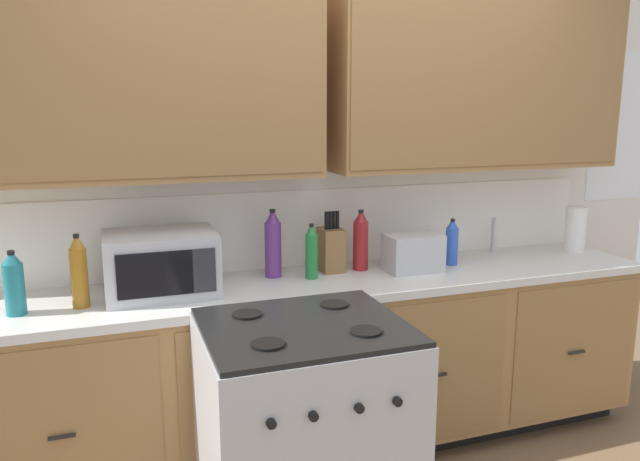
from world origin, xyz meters
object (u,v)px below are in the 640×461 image
stove_range (305,439)px  bottle_red (361,241)px  bottle_teal (14,284)px  paper_towel_roll (575,229)px  bottle_green (311,252)px  knife_block (331,249)px  bottle_blue (452,242)px  toaster (413,253)px  bottle_violet (273,244)px  microwave (161,263)px  bottle_amber (79,272)px

stove_range → bottle_red: bottle_red is taller
stove_range → bottle_teal: (-1.03, 0.56, 0.57)m
paper_towel_roll → bottle_green: size_ratio=0.95×
stove_range → knife_block: knife_block is taller
bottle_blue → toaster: bearing=-169.5°
toaster → bottle_violet: 0.71m
microwave → bottle_teal: microwave is taller
paper_towel_roll → bottle_teal: size_ratio=0.99×
paper_towel_roll → bottle_green: bearing=-178.5°
paper_towel_roll → knife_block: bearing=177.9°
stove_range → bottle_teal: 1.31m
stove_range → bottle_blue: bearing=32.9°
paper_towel_roll → bottle_blue: (-0.84, -0.04, -0.01)m
toaster → paper_towel_roll: 1.10m
microwave → toaster: 1.24m
toaster → bottle_violet: size_ratio=0.83×
bottle_green → bottle_amber: bearing=-174.9°
knife_block → bottle_green: knife_block is taller
bottle_blue → bottle_green: bottle_green is taller
toaster → bottle_blue: (0.25, 0.05, 0.03)m
stove_range → bottle_red: bearing=53.6°
microwave → bottle_blue: size_ratio=1.94×
toaster → bottle_blue: bearing=10.5°
bottle_teal → bottle_red: 1.59m
stove_range → knife_block: (0.39, 0.77, 0.56)m
bottle_amber → bottle_violet: size_ratio=0.93×
paper_towel_roll → bottle_amber: (-2.67, -0.14, 0.02)m
paper_towel_roll → bottle_amber: size_ratio=0.83×
bottle_blue → bottle_amber: 1.83m
knife_block → bottle_teal: bearing=-171.9°
microwave → bottle_green: size_ratio=1.76×
microwave → bottle_green: microwave is taller
paper_towel_roll → bottle_violet: (-1.80, 0.05, 0.03)m
bottle_red → bottle_amber: size_ratio=1.00×
paper_towel_roll → bottle_violet: bottle_violet is taller
stove_range → knife_block: 1.03m
bottle_teal → microwave: bearing=8.6°
stove_range → bottle_violet: bearing=83.4°
bottle_teal → bottle_violet: (1.12, 0.20, 0.04)m
knife_block → bottle_blue: size_ratio=1.25×
microwave → bottle_violet: 0.56m
knife_block → bottle_green: 0.17m
bottle_amber → paper_towel_roll: bearing=2.9°
knife_block → bottle_violet: bearing=-179.2°
bottle_blue → bottle_teal: bearing=-177.0°
paper_towel_roll → bottle_violet: size_ratio=0.77×
bottle_blue → bottle_amber: bottle_amber is taller
bottle_blue → knife_block: bearing=171.8°
bottle_violet → bottle_red: bearing=-2.7°
toaster → paper_towel_roll: paper_towel_roll is taller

